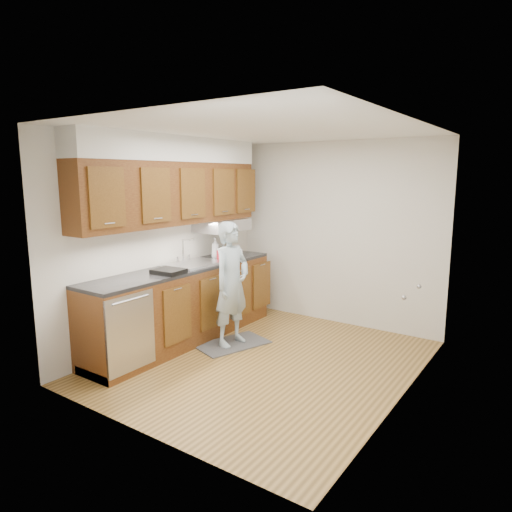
% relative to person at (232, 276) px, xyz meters
% --- Properties ---
extents(floor, '(3.50, 3.50, 0.00)m').
position_rel_person_xyz_m(floor, '(0.62, -0.21, -0.86)').
color(floor, '#A2793D').
rests_on(floor, ground).
extents(ceiling, '(3.50, 3.50, 0.00)m').
position_rel_person_xyz_m(ceiling, '(0.62, -0.21, 1.64)').
color(ceiling, white).
rests_on(ceiling, wall_left).
extents(wall_left, '(0.02, 3.50, 2.50)m').
position_rel_person_xyz_m(wall_left, '(-0.88, -0.21, 0.39)').
color(wall_left, silver).
rests_on(wall_left, floor).
extents(wall_right, '(0.02, 3.50, 2.50)m').
position_rel_person_xyz_m(wall_right, '(2.12, -0.21, 0.39)').
color(wall_right, silver).
rests_on(wall_right, floor).
extents(wall_back, '(3.00, 0.02, 2.50)m').
position_rel_person_xyz_m(wall_back, '(0.62, 1.54, 0.39)').
color(wall_back, silver).
rests_on(wall_back, floor).
extents(counter, '(0.64, 2.80, 1.30)m').
position_rel_person_xyz_m(counter, '(-0.58, -0.21, -0.37)').
color(counter, brown).
rests_on(counter, floor).
extents(upper_cabinets, '(0.47, 2.80, 1.21)m').
position_rel_person_xyz_m(upper_cabinets, '(-0.71, -0.16, 1.09)').
color(upper_cabinets, brown).
rests_on(upper_cabinets, wall_left).
extents(closet_door, '(0.02, 1.22, 2.05)m').
position_rel_person_xyz_m(closet_door, '(2.11, 0.09, 0.16)').
color(closet_door, silver).
rests_on(closet_door, wall_right).
extents(floor_mat, '(0.76, 0.98, 0.02)m').
position_rel_person_xyz_m(floor_mat, '(0.00, -0.00, -0.85)').
color(floor_mat, '#5F5F61').
rests_on(floor_mat, floor).
extents(person, '(0.43, 0.62, 1.69)m').
position_rel_person_xyz_m(person, '(0.00, 0.00, 0.00)').
color(person, '#A1B7C4').
rests_on(person, floor_mat).
extents(soap_bottle_a, '(0.11, 0.11, 0.28)m').
position_rel_person_xyz_m(soap_bottle_a, '(-0.63, 0.47, 0.22)').
color(soap_bottle_a, silver).
rests_on(soap_bottle_a, counter).
extents(soap_bottle_b, '(0.11, 0.11, 0.18)m').
position_rel_person_xyz_m(soap_bottle_b, '(-0.40, 0.68, 0.17)').
color(soap_bottle_b, silver).
rests_on(soap_bottle_b, counter).
extents(soap_bottle_c, '(0.17, 0.17, 0.16)m').
position_rel_person_xyz_m(soap_bottle_c, '(-0.64, 0.65, 0.16)').
color(soap_bottle_c, silver).
rests_on(soap_bottle_c, counter).
extents(soda_can, '(0.08, 0.08, 0.13)m').
position_rel_person_xyz_m(soda_can, '(-0.49, 0.38, 0.15)').
color(soda_can, red).
rests_on(soda_can, counter).
extents(steel_can, '(0.07, 0.07, 0.12)m').
position_rel_person_xyz_m(steel_can, '(-0.50, 0.46, 0.14)').
color(steel_can, '#A5A5AA').
rests_on(steel_can, counter).
extents(dish_rack, '(0.35, 0.30, 0.05)m').
position_rel_person_xyz_m(dish_rack, '(-0.45, -0.59, 0.10)').
color(dish_rack, black).
rests_on(dish_rack, counter).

